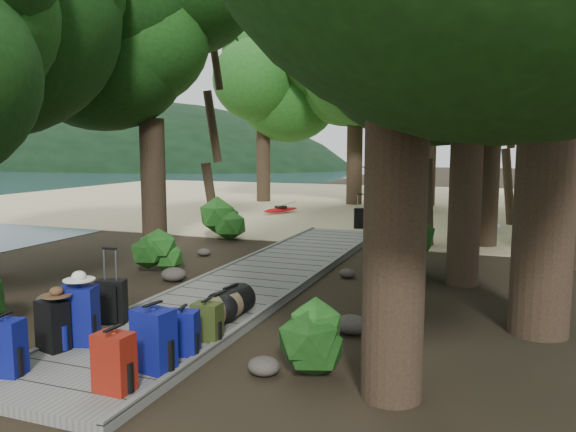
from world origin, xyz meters
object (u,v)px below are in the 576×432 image
at_px(duffel_right_black, 231,302).
at_px(lone_suitcase_on_sand, 360,218).
at_px(backpack_right_d, 207,319).
at_px(backpack_left_c, 78,312).
at_px(kayak, 281,209).
at_px(sun_lounger, 486,220).
at_px(backpack_right_c, 183,330).
at_px(backpack_right_b, 154,337).
at_px(backpack_left_b, 53,323).
at_px(backpack_left_a, 6,344).
at_px(backpack_right_a, 114,359).
at_px(duffel_right_khaki, 220,309).
at_px(suitcase_on_boardwalk, 112,302).

height_order(duffel_right_black, lone_suitcase_on_sand, lone_suitcase_on_sand).
bearing_deg(backpack_right_d, backpack_left_c, -155.32).
xyz_separation_m(kayak, sun_lounger, (7.37, -1.75, 0.12)).
relative_size(backpack_left_c, backpack_right_c, 1.38).
relative_size(backpack_right_c, kayak, 0.16).
distance_m(backpack_left_c, backpack_right_b, 1.40).
bearing_deg(backpack_right_d, lone_suitcase_on_sand, 91.85).
bearing_deg(kayak, backpack_left_b, -56.09).
relative_size(backpack_right_b, backpack_right_d, 1.43).
height_order(backpack_right_c, backpack_right_d, backpack_right_c).
bearing_deg(lone_suitcase_on_sand, backpack_left_a, -113.68).
height_order(backpack_right_a, backpack_right_c, backpack_right_a).
distance_m(duffel_right_khaki, suitcase_on_boardwalk, 1.50).
bearing_deg(backpack_right_a, backpack_left_a, -174.77).
bearing_deg(backpack_right_c, duffel_right_black, 83.52).
height_order(backpack_left_b, backpack_left_c, backpack_left_c).
height_order(backpack_left_b, backpack_right_d, backpack_left_b).
bearing_deg(backpack_right_b, backpack_right_d, 95.37).
height_order(backpack_right_a, sun_lounger, backpack_right_a).
xyz_separation_m(duffel_right_black, suitcase_on_boardwalk, (-1.41, -0.86, 0.10)).
bearing_deg(sun_lounger, backpack_right_b, -118.36).
relative_size(backpack_right_a, backpack_right_d, 1.25).
relative_size(backpack_right_a, duffel_right_khaki, 1.11).
relative_size(backpack_right_a, sun_lounger, 0.36).
bearing_deg(lone_suitcase_on_sand, duffel_right_black, -107.12).
relative_size(backpack_right_b, sun_lounger, 0.41).
relative_size(backpack_left_a, lone_suitcase_on_sand, 1.09).
distance_m(backpack_left_b, backpack_right_a, 1.59).
height_order(backpack_left_a, backpack_left_b, backpack_left_a).
distance_m(duffel_right_khaki, duffel_right_black, 0.33).
height_order(backpack_right_a, lone_suitcase_on_sand, backpack_right_a).
relative_size(backpack_right_c, sun_lounger, 0.31).
bearing_deg(backpack_left_b, sun_lounger, 84.51).
relative_size(duffel_right_black, sun_lounger, 0.36).
xyz_separation_m(backpack_left_c, backpack_right_a, (1.28, -0.97, -0.07)).
xyz_separation_m(duffel_right_khaki, duffel_right_black, (0.01, 0.33, 0.01)).
distance_m(backpack_right_c, kayak, 14.77).
bearing_deg(suitcase_on_boardwalk, backpack_right_c, -40.61).
bearing_deg(duffel_right_black, backpack_right_d, -72.09).
height_order(backpack_right_c, lone_suitcase_on_sand, backpack_right_c).
distance_m(backpack_right_b, suitcase_on_boardwalk, 1.93).
relative_size(duffel_right_khaki, lone_suitcase_on_sand, 0.96).
xyz_separation_m(backpack_right_c, lone_suitcase_on_sand, (-0.55, 11.40, -0.08)).
relative_size(backpack_left_b, sun_lounger, 0.36).
xyz_separation_m(backpack_right_a, kayak, (-4.16, 15.26, -0.26)).
xyz_separation_m(backpack_left_c, suitcase_on_boardwalk, (-0.15, 0.83, -0.10)).
bearing_deg(backpack_left_a, backpack_right_a, -6.15).
distance_m(backpack_left_b, duffel_right_khaki, 2.16).
relative_size(backpack_left_c, backpack_right_d, 1.52).
bearing_deg(suitcase_on_boardwalk, backpack_right_b, -55.96).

